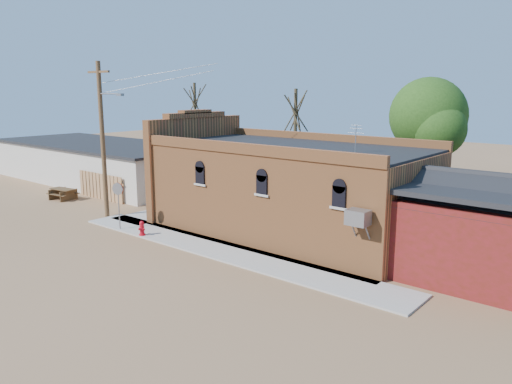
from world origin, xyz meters
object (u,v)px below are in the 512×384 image
Objects in this scene: stop_sign at (118,193)px; picnic_table at (63,192)px; brick_bar at (284,188)px; fire_hydrant at (142,228)px; utility_pole at (103,137)px; trash_barrel at (171,200)px.

stop_sign is 9.85m from picnic_table.
brick_bar is 8.17× the size of picnic_table.
brick_bar is at bearing 66.83° from fire_hydrant.
utility_pole is at bearing -156.31° from brick_bar.
fire_hydrant is 0.38× the size of picnic_table.
stop_sign is at bearing -68.92° from trash_barrel.
stop_sign is 5.94m from trash_barrel.
picnic_table is at bearing 171.32° from stop_sign.
trash_barrel is 0.37× the size of picnic_table.
brick_bar is 10.96m from utility_pole.
trash_barrel is at bearing 78.38° from utility_pole.
brick_bar is 16.83m from picnic_table.
picnic_table is at bearing 172.28° from utility_pole.
fire_hydrant is (-4.96, -5.50, -1.89)m from brick_bar.
picnic_table is (-7.44, -3.25, 0.04)m from trash_barrel.
trash_barrel is (0.85, 4.15, -4.32)m from utility_pole.
trash_barrel is at bearing -179.05° from brick_bar.
brick_bar is 21.71× the size of fire_hydrant.
utility_pole is at bearing -175.10° from fire_hydrant.
utility_pole is at bearing 161.36° from stop_sign.
picnic_table is (-11.41, 2.10, 0.05)m from fire_hydrant.
utility_pole is 4.18m from stop_sign.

